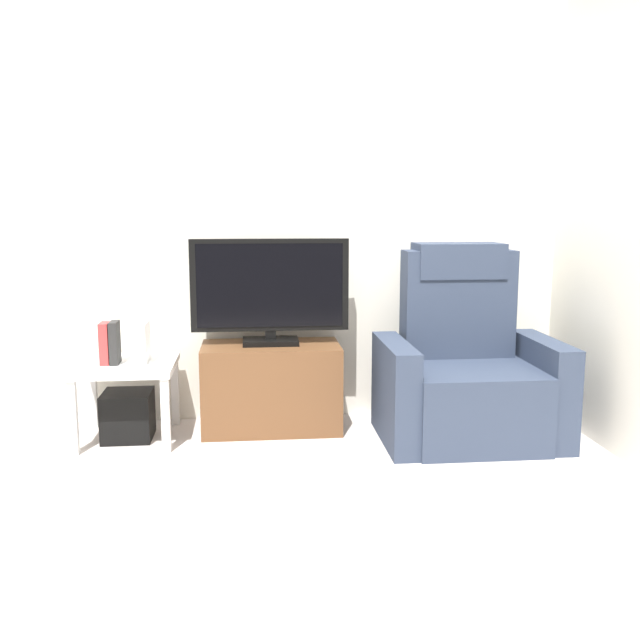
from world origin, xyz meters
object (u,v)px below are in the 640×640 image
television (270,289)px  game_console (142,342)px  book_leftmost (105,343)px  tv_stand (271,387)px  side_table (126,375)px  recliner_armchair (466,371)px  subwoofer_box (128,415)px  book_middle (115,343)px

television → game_console: size_ratio=4.06×
book_leftmost → game_console: (0.19, 0.03, -0.00)m
tv_stand → side_table: tv_stand is taller
tv_stand → recliner_armchair: size_ratio=0.73×
subwoofer_box → game_console: size_ratio=1.21×
tv_stand → game_console: size_ratio=3.57×
book_middle → game_console: 0.14m
recliner_armchair → television: bearing=176.2°
recliner_armchair → side_table: recliner_armchair is taller
recliner_armchair → game_console: size_ratio=4.86×
side_table → television: bearing=8.1°
side_table → game_console: game_console is taller
television → recliner_armchair: 1.20m
television → subwoofer_box: (-0.81, -0.11, -0.69)m
television → book_leftmost: (-0.91, -0.13, -0.27)m
television → game_console: bearing=-171.7°
tv_stand → side_table: 0.82m
tv_stand → game_console: 0.78m
book_middle → game_console: size_ratio=1.06×
television → book_middle: (-0.85, -0.13, -0.27)m
side_table → book_middle: (-0.05, -0.02, 0.18)m
recliner_armchair → book_leftmost: (-1.99, 0.11, 0.18)m
television → book_leftmost: television is taller
television → recliner_armchair: size_ratio=0.83×
recliner_armchair → game_console: recliner_armchair is taller
television → subwoofer_box: bearing=-171.9°
side_table → game_console: 0.20m
recliner_armchair → book_leftmost: 2.01m
game_console → book_middle: bearing=-167.8°
recliner_armchair → book_leftmost: size_ratio=4.72×
game_console → subwoofer_box: bearing=-173.7°
recliner_armchair → book_leftmost: bearing=-174.3°
television → subwoofer_box: 1.07m
tv_stand → television: bearing=90.0°
book_leftmost → book_middle: bearing=0.0°
book_middle → book_leftmost: bearing=180.0°
book_leftmost → television: bearing=8.4°
side_table → book_leftmost: bearing=-168.7°
tv_stand → subwoofer_box: (-0.81, -0.10, -0.12)m
television → recliner_armchair: (1.09, -0.24, -0.45)m
television → side_table: size_ratio=1.67×
tv_stand → book_leftmost: 0.96m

